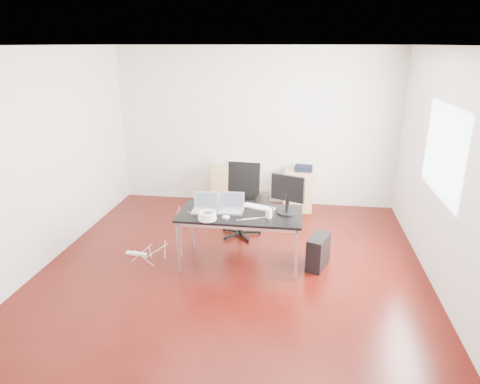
# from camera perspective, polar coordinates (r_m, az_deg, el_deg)

# --- Properties ---
(room_shell) EXTENTS (5.00, 5.00, 5.00)m
(room_shell) POSITION_cam_1_polar(r_m,az_deg,el_deg) (5.31, -0.46, 3.71)
(room_shell) COLOR #370906
(room_shell) RESTS_ON ground
(desk) EXTENTS (1.60, 0.80, 0.73)m
(desk) POSITION_cam_1_polar(r_m,az_deg,el_deg) (5.61, 0.07, -3.27)
(desk) COLOR black
(desk) RESTS_ON ground
(office_chair) EXTENTS (0.52, 0.54, 1.08)m
(office_chair) POSITION_cam_1_polar(r_m,az_deg,el_deg) (6.54, 0.22, -0.59)
(office_chair) COLOR black
(office_chair) RESTS_ON ground
(filing_cabinet_left) EXTENTS (0.50, 0.50, 0.70)m
(filing_cabinet_left) POSITION_cam_1_polar(r_m,az_deg,el_deg) (7.80, -1.72, 0.71)
(filing_cabinet_left) COLOR tan
(filing_cabinet_left) RESTS_ON ground
(filing_cabinet_right) EXTENTS (0.50, 0.50, 0.70)m
(filing_cabinet_right) POSITION_cam_1_polar(r_m,az_deg,el_deg) (7.69, 7.77, 0.26)
(filing_cabinet_right) COLOR tan
(filing_cabinet_right) RESTS_ON ground
(pc_tower) EXTENTS (0.34, 0.49, 0.44)m
(pc_tower) POSITION_cam_1_polar(r_m,az_deg,el_deg) (5.79, 10.38, -7.84)
(pc_tower) COLOR black
(pc_tower) RESTS_ON ground
(wastebasket) EXTENTS (0.27, 0.27, 0.28)m
(wastebasket) POSITION_cam_1_polar(r_m,az_deg,el_deg) (7.71, 3.09, -1.18)
(wastebasket) COLOR black
(wastebasket) RESTS_ON ground
(power_strip) EXTENTS (0.30, 0.09, 0.04)m
(power_strip) POSITION_cam_1_polar(r_m,az_deg,el_deg) (6.26, -13.66, -8.00)
(power_strip) COLOR white
(power_strip) RESTS_ON ground
(laptop_left) EXTENTS (0.34, 0.27, 0.23)m
(laptop_left) POSITION_cam_1_polar(r_m,az_deg,el_deg) (5.65, -4.66, -1.96)
(laptop_left) COLOR silver
(laptop_left) RESTS_ON desk
(laptop_right) EXTENTS (0.33, 0.26, 0.23)m
(laptop_right) POSITION_cam_1_polar(r_m,az_deg,el_deg) (5.63, -1.22, -2.00)
(laptop_right) COLOR silver
(laptop_right) RESTS_ON desk
(monitor) EXTENTS (0.44, 0.26, 0.51)m
(monitor) POSITION_cam_1_polar(r_m,az_deg,el_deg) (5.52, 6.38, -0.03)
(monitor) COLOR black
(monitor) RESTS_ON desk
(keyboard) EXTENTS (0.46, 0.28, 0.02)m
(keyboard) POSITION_cam_1_polar(r_m,az_deg,el_deg) (5.74, 2.45, -2.04)
(keyboard) COLOR white
(keyboard) RESTS_ON desk
(cup_white) EXTENTS (0.09, 0.09, 0.12)m
(cup_white) POSITION_cam_1_polar(r_m,az_deg,el_deg) (5.42, 3.85, -2.85)
(cup_white) COLOR white
(cup_white) RESTS_ON desk
(cup_brown) EXTENTS (0.09, 0.09, 0.10)m
(cup_brown) POSITION_cam_1_polar(r_m,az_deg,el_deg) (5.50, 4.11, -2.63)
(cup_brown) COLOR #54241D
(cup_brown) RESTS_ON desk
(cable_coil) EXTENTS (0.24, 0.24, 0.11)m
(cable_coil) POSITION_cam_1_polar(r_m,az_deg,el_deg) (5.35, -4.39, -3.23)
(cable_coil) COLOR white
(cable_coil) RESTS_ON desk
(power_adapter) EXTENTS (0.09, 0.09, 0.03)m
(power_adapter) POSITION_cam_1_polar(r_m,az_deg,el_deg) (5.41, -1.90, -3.38)
(power_adapter) COLOR white
(power_adapter) RESTS_ON desk
(speaker) EXTENTS (0.10, 0.09, 0.18)m
(speaker) POSITION_cam_1_polar(r_m,az_deg,el_deg) (7.64, -1.76, 3.76)
(speaker) COLOR #9E9E9E
(speaker) RESTS_ON filing_cabinet_left
(navy_garment) EXTENTS (0.32, 0.27, 0.09)m
(navy_garment) POSITION_cam_1_polar(r_m,az_deg,el_deg) (7.61, 8.47, 3.14)
(navy_garment) COLOR black
(navy_garment) RESTS_ON filing_cabinet_right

